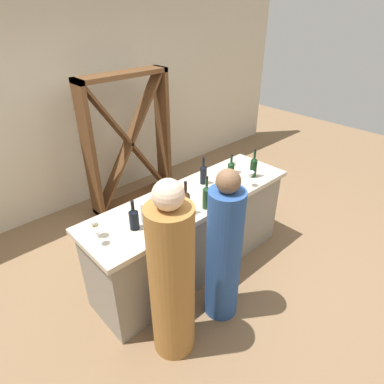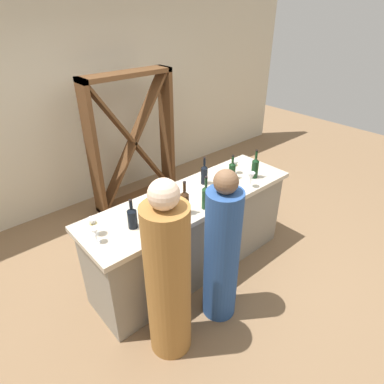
% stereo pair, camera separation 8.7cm
% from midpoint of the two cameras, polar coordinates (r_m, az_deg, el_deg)
% --- Properties ---
extents(ground_plane, '(12.00, 12.00, 0.00)m').
position_cam_midpoint_polar(ground_plane, '(3.85, 0.66, -12.78)').
color(ground_plane, '#846647').
extents(back_wall, '(8.00, 0.10, 2.80)m').
position_cam_midpoint_polar(back_wall, '(4.84, -17.49, 14.29)').
color(back_wall, beige).
rests_on(back_wall, ground).
extents(bar_counter, '(2.33, 0.69, 0.94)m').
position_cam_midpoint_polar(bar_counter, '(3.54, 0.71, -7.20)').
color(bar_counter, gray).
rests_on(bar_counter, ground).
extents(wine_rack, '(1.25, 0.28, 1.86)m').
position_cam_midpoint_polar(wine_rack, '(4.67, -9.76, 8.58)').
color(wine_rack, brown).
rests_on(wine_rack, ground).
extents(wine_bottle_leftmost_near_black, '(0.08, 0.08, 0.28)m').
position_cam_midpoint_polar(wine_bottle_leftmost_near_black, '(2.83, -9.48, -4.33)').
color(wine_bottle_leftmost_near_black, black).
rests_on(wine_bottle_leftmost_near_black, bar_counter).
extents(wine_bottle_second_left_amber_brown, '(0.08, 0.08, 0.33)m').
position_cam_midpoint_polar(wine_bottle_second_left_amber_brown, '(2.96, -0.45, -1.69)').
color(wine_bottle_second_left_amber_brown, '#331E0F').
rests_on(wine_bottle_second_left_amber_brown, bar_counter).
extents(wine_bottle_center_olive_green, '(0.07, 0.07, 0.33)m').
position_cam_midpoint_polar(wine_bottle_center_olive_green, '(3.04, 3.22, -0.77)').
color(wine_bottle_center_olive_green, '#193D1E').
rests_on(wine_bottle_center_olive_green, bar_counter).
extents(wine_bottle_second_right_near_black, '(0.07, 0.07, 0.31)m').
position_cam_midpoint_polar(wine_bottle_second_right_near_black, '(3.46, 2.87, 3.18)').
color(wine_bottle_second_right_near_black, black).
rests_on(wine_bottle_second_right_near_black, bar_counter).
extents(wine_bottle_rightmost_dark_green, '(0.07, 0.07, 0.28)m').
position_cam_midpoint_polar(wine_bottle_rightmost_dark_green, '(3.59, 7.70, 3.84)').
color(wine_bottle_rightmost_dark_green, black).
rests_on(wine_bottle_rightmost_dark_green, bar_counter).
extents(wine_bottle_far_right_dark_green, '(0.08, 0.08, 0.33)m').
position_cam_midpoint_polar(wine_bottle_far_right_dark_green, '(3.65, 11.57, 4.24)').
color(wine_bottle_far_right_dark_green, black).
rests_on(wine_bottle_far_right_dark_green, bar_counter).
extents(wine_glass_near_left, '(0.08, 0.08, 0.16)m').
position_cam_midpoint_polar(wine_glass_near_left, '(3.45, 10.93, 2.60)').
color(wine_glass_near_left, white).
rests_on(wine_glass_near_left, bar_counter).
extents(wine_glass_near_center, '(0.07, 0.07, 0.15)m').
position_cam_midpoint_polar(wine_glass_near_center, '(2.76, -6.16, -5.16)').
color(wine_glass_near_center, white).
rests_on(wine_glass_near_center, bar_counter).
extents(wine_glass_near_right, '(0.07, 0.07, 0.14)m').
position_cam_midpoint_polar(wine_glass_near_right, '(2.73, -15.59, -6.72)').
color(wine_glass_near_right, white).
rests_on(wine_glass_near_right, bar_counter).
extents(wine_glass_far_left, '(0.07, 0.07, 0.15)m').
position_cam_midpoint_polar(wine_glass_far_left, '(3.72, 8.17, 4.68)').
color(wine_glass_far_left, white).
rests_on(wine_glass_far_left, bar_counter).
extents(wine_glass_far_center, '(0.08, 0.08, 0.16)m').
position_cam_midpoint_polar(wine_glass_far_center, '(2.81, -15.96, -5.21)').
color(wine_glass_far_center, white).
rests_on(wine_glass_far_center, bar_counter).
extents(water_pitcher, '(0.11, 0.11, 0.21)m').
position_cam_midpoint_polar(water_pitcher, '(2.90, -7.21, -3.29)').
color(water_pitcher, silver).
rests_on(water_pitcher, bar_counter).
extents(person_left_guest, '(0.43, 0.43, 1.64)m').
position_cam_midpoint_polar(person_left_guest, '(2.64, -3.21, -14.97)').
color(person_left_guest, '#9E6B33').
rests_on(person_left_guest, ground).
extents(person_center_guest, '(0.39, 0.39, 1.53)m').
position_cam_midpoint_polar(person_center_guest, '(2.94, 6.04, -10.57)').
color(person_center_guest, '#284C8C').
rests_on(person_center_guest, ground).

